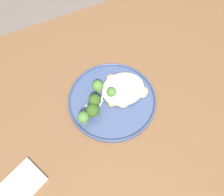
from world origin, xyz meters
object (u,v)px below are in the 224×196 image
(seared_scallop_right_edge, at_px, (125,88))
(seared_scallop_center_golden, at_px, (123,102))
(seared_scallop_rear_pale, at_px, (123,95))
(broccoli_floret_near_rim, at_px, (84,117))
(dinner_plate, at_px, (112,100))
(seared_scallop_large_seared, at_px, (111,79))
(folded_napkin, at_px, (16,189))
(broccoli_floret_split_head, at_px, (93,110))
(seared_scallop_on_noodles, at_px, (142,92))
(broccoli_floret_center_pile, at_px, (95,100))
(seared_scallop_front_small, at_px, (112,102))
(broccoli_floret_small_sprig, at_px, (111,92))
(broccoli_floret_front_edge, at_px, (98,86))

(seared_scallop_right_edge, relative_size, seared_scallop_center_golden, 0.77)
(seared_scallop_rear_pale, xyz_separation_m, broccoli_floret_near_rim, (-0.15, -0.03, 0.02))
(dinner_plate, bearing_deg, seared_scallop_large_seared, 66.22)
(folded_napkin, bearing_deg, broccoli_floret_split_head, 21.43)
(seared_scallop_large_seared, height_order, seared_scallop_on_noodles, seared_scallop_on_noodles)
(broccoli_floret_near_rim, bearing_deg, broccoli_floret_center_pile, 33.74)
(seared_scallop_large_seared, relative_size, broccoli_floret_near_rim, 0.56)
(dinner_plate, xyz_separation_m, seared_scallop_front_small, (-0.01, -0.01, 0.01))
(seared_scallop_right_edge, distance_m, broccoli_floret_small_sprig, 0.06)
(broccoli_floret_near_rim, relative_size, folded_napkin, 0.35)
(dinner_plate, distance_m, broccoli_floret_center_pile, 0.07)
(dinner_plate, distance_m, seared_scallop_on_noodles, 0.10)
(seared_scallop_rear_pale, distance_m, folded_napkin, 0.41)
(seared_scallop_right_edge, bearing_deg, broccoli_floret_small_sprig, -172.86)
(seared_scallop_on_noodles, distance_m, broccoli_floret_center_pile, 0.16)
(seared_scallop_center_golden, xyz_separation_m, broccoli_floret_small_sprig, (-0.02, 0.04, 0.02))
(broccoli_floret_center_pile, xyz_separation_m, broccoli_floret_front_edge, (0.03, 0.04, -0.00))
(seared_scallop_large_seared, distance_m, seared_scallop_on_noodles, 0.12)
(broccoli_floret_center_pile, height_order, broccoli_floret_near_rim, broccoli_floret_center_pile)
(seared_scallop_large_seared, distance_m, folded_napkin, 0.44)
(seared_scallop_on_noodles, xyz_separation_m, broccoli_floret_small_sprig, (-0.10, 0.03, 0.02))
(folded_napkin, bearing_deg, seared_scallop_center_golden, 15.27)
(broccoli_floret_split_head, relative_size, folded_napkin, 0.37)
(seared_scallop_large_seared, xyz_separation_m, broccoli_floret_front_edge, (-0.06, -0.02, 0.02))
(seared_scallop_center_golden, bearing_deg, seared_scallop_rear_pale, 66.76)
(seared_scallop_rear_pale, xyz_separation_m, broccoli_floret_small_sprig, (-0.03, 0.01, 0.02))
(broccoli_floret_center_pile, bearing_deg, dinner_plate, -2.49)
(seared_scallop_center_golden, height_order, broccoli_floret_near_rim, broccoli_floret_near_rim)
(broccoli_floret_small_sprig, xyz_separation_m, broccoli_floret_split_head, (-0.08, -0.03, 0.00))
(dinner_plate, relative_size, broccoli_floret_front_edge, 5.30)
(seared_scallop_large_seared, bearing_deg, seared_scallop_on_noodles, -53.22)
(folded_napkin, bearing_deg, seared_scallop_right_edge, 19.98)
(broccoli_floret_split_head, bearing_deg, seared_scallop_front_small, 9.16)
(seared_scallop_center_golden, relative_size, broccoli_floret_front_edge, 0.66)
(seared_scallop_rear_pale, bearing_deg, broccoli_floret_near_rim, -168.91)
(dinner_plate, xyz_separation_m, broccoli_floret_center_pile, (-0.06, 0.00, 0.04))
(dinner_plate, bearing_deg, seared_scallop_on_noodles, -14.45)
(seared_scallop_center_golden, bearing_deg, seared_scallop_large_seared, 87.63)
(seared_scallop_large_seared, bearing_deg, broccoli_floret_split_head, -139.34)
(seared_scallop_on_noodles, relative_size, folded_napkin, 0.22)
(broccoli_floret_near_rim, bearing_deg, broccoli_floret_front_edge, 43.99)
(seared_scallop_front_small, height_order, seared_scallop_on_noodles, seared_scallop_on_noodles)
(seared_scallop_center_golden, bearing_deg, dinner_plate, 131.05)
(dinner_plate, xyz_separation_m, broccoli_floret_near_rim, (-0.11, -0.03, 0.03))
(seared_scallop_center_golden, height_order, seared_scallop_front_small, seared_scallop_front_small)
(broccoli_floret_near_rim, bearing_deg, broccoli_floret_small_sprig, 20.32)
(folded_napkin, bearing_deg, dinner_plate, 20.59)
(seared_scallop_front_small, distance_m, broccoli_floret_small_sprig, 0.03)
(seared_scallop_center_golden, bearing_deg, broccoli_floret_front_edge, 124.78)
(broccoli_floret_center_pile, bearing_deg, broccoli_floret_front_edge, 56.10)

